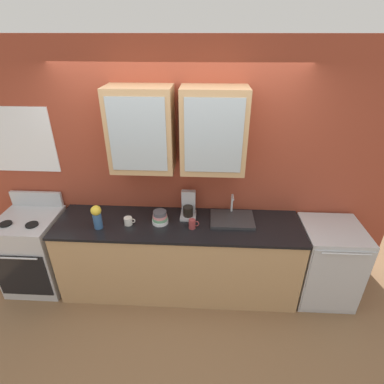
{
  "coord_description": "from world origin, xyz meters",
  "views": [
    {
      "loc": [
        0.3,
        -2.66,
        2.76
      ],
      "look_at": [
        0.15,
        0.0,
        1.32
      ],
      "focal_mm": 28.04,
      "sensor_mm": 36.0,
      "label": 1
    }
  ],
  "objects": [
    {
      "name": "vase",
      "position": [
        -0.83,
        -0.12,
        1.07
      ],
      "size": [
        0.11,
        0.11,
        0.26
      ],
      "color": "#33598C",
      "rests_on": "counter"
    },
    {
      "name": "bowl_stack",
      "position": [
        -0.19,
        0.01,
        0.99
      ],
      "size": [
        0.17,
        0.17,
        0.14
      ],
      "color": "white",
      "rests_on": "counter"
    },
    {
      "name": "coffee_maker",
      "position": [
        0.1,
        0.17,
        1.03
      ],
      "size": [
        0.17,
        0.2,
        0.29
      ],
      "color": "#B7B7BC",
      "rests_on": "counter"
    },
    {
      "name": "sink_faucet",
      "position": [
        0.59,
        0.1,
        0.94
      ],
      "size": [
        0.47,
        0.36,
        0.25
      ],
      "color": "#2D2D30",
      "rests_on": "counter"
    },
    {
      "name": "cup_near_bowls",
      "position": [
        -0.53,
        -0.04,
        0.96
      ],
      "size": [
        0.12,
        0.09,
        0.08
      ],
      "color": "silver",
      "rests_on": "counter"
    },
    {
      "name": "ground_plane",
      "position": [
        0.0,
        0.0,
        0.0
      ],
      "size": [
        10.0,
        10.0,
        0.0
      ],
      "primitive_type": "plane",
      "color": "brown"
    },
    {
      "name": "back_wall_unit",
      "position": [
        -0.01,
        0.33,
        1.49
      ],
      "size": [
        4.83,
        0.46,
        2.74
      ],
      "color": "#993D28",
      "rests_on": "ground_plane"
    },
    {
      "name": "dishwasher",
      "position": [
        1.66,
        -0.0,
        0.46
      ],
      "size": [
        0.63,
        0.66,
        0.92
      ],
      "color": "silver",
      "rests_on": "ground_plane"
    },
    {
      "name": "cup_near_sink",
      "position": [
        0.16,
        -0.07,
        0.97
      ],
      "size": [
        0.11,
        0.07,
        0.1
      ],
      "color": "#993838",
      "rests_on": "counter"
    },
    {
      "name": "counter",
      "position": [
        0.0,
        0.0,
        0.46
      ],
      "size": [
        2.66,
        0.67,
        0.92
      ],
      "color": "tan",
      "rests_on": "ground_plane"
    },
    {
      "name": "stove_range",
      "position": [
        -1.7,
        -0.0,
        0.47
      ],
      "size": [
        0.64,
        0.67,
        1.1
      ],
      "color": "silver",
      "rests_on": "ground_plane"
    }
  ]
}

